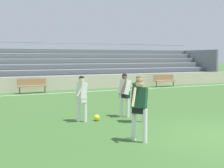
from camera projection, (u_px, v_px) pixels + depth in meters
field_line_sideline at (79, 92)px, 20.06m from camera, size 44.00×0.12×0.01m
sideline_wall at (71, 83)px, 21.49m from camera, size 48.00×0.16×0.96m
bleacher_stand at (78, 66)px, 25.29m from camera, size 25.38×5.19×3.51m
bench_centre_sideline at (164, 79)px, 23.75m from camera, size 1.80×0.40×0.90m
bench_far_right at (32, 84)px, 19.43m from camera, size 1.80×0.40×0.90m
player_dark_overlapping at (139, 95)px, 10.69m from camera, size 0.49×0.55×1.63m
player_white_trailing_run at (125, 91)px, 11.69m from camera, size 0.54×0.46×1.65m
player_white_pressing_high at (82, 95)px, 10.83m from camera, size 0.52×0.46×1.62m
player_dark_challenging at (139, 104)px, 8.26m from camera, size 0.68×0.50×1.69m
soccer_ball at (97, 118)px, 11.05m from camera, size 0.22×0.22×0.22m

